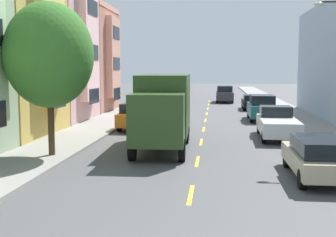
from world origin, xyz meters
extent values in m
plane|color=#4C4C4F|center=(0.00, 30.00, 0.00)|extent=(160.00, 160.00, 0.00)
cube|color=gray|center=(-7.10, 28.00, 0.07)|extent=(3.20, 120.00, 0.14)
cube|color=gray|center=(7.10, 28.00, 0.07)|extent=(3.20, 120.00, 0.14)
cube|color=yellow|center=(0.00, 7.00, 0.00)|extent=(0.14, 2.20, 0.01)
cube|color=yellow|center=(0.00, 12.00, 0.00)|extent=(0.14, 2.20, 0.01)
cube|color=yellow|center=(0.00, 17.00, 0.00)|extent=(0.14, 2.20, 0.01)
cube|color=yellow|center=(0.00, 22.00, 0.00)|extent=(0.14, 2.20, 0.01)
cube|color=yellow|center=(0.00, 27.00, 0.00)|extent=(0.14, 2.20, 0.01)
cube|color=yellow|center=(0.00, 32.00, 0.00)|extent=(0.14, 2.20, 0.01)
cube|color=yellow|center=(0.00, 37.00, 0.00)|extent=(0.14, 2.20, 0.01)
cube|color=yellow|center=(0.00, 42.00, 0.00)|extent=(0.14, 2.20, 0.01)
cube|color=yellow|center=(0.00, 47.00, 0.00)|extent=(0.14, 2.20, 0.01)
cube|color=#F9D572|center=(-8.42, 17.72, 6.70)|extent=(0.55, 3.31, 9.68)
cube|color=#1E232D|center=(-8.13, 17.72, 2.23)|extent=(0.04, 2.52, 1.10)
cube|color=#1E232D|center=(-8.13, 17.72, 5.95)|extent=(0.04, 2.52, 1.10)
cube|color=#CC9E9E|center=(-14.05, 25.28, 5.31)|extent=(10.71, 7.36, 10.62)
cube|color=#FECACA|center=(-8.42, 25.28, 5.74)|extent=(0.55, 3.31, 8.29)
cube|color=#1E232D|center=(-8.13, 25.28, 1.91)|extent=(0.04, 2.52, 1.10)
cube|color=#1E232D|center=(-8.13, 25.28, 5.10)|extent=(0.04, 2.52, 1.10)
cube|color=#1E232D|center=(-8.13, 25.28, 8.29)|extent=(0.04, 2.52, 1.10)
cube|color=#B27560|center=(-13.77, 32.84, 4.55)|extent=(10.13, 7.36, 9.09)
cube|color=#E19B83|center=(-8.95, 32.84, 9.31)|extent=(0.60, 7.36, 0.44)
cube|color=#E19B83|center=(-8.42, 32.84, 4.91)|extent=(0.55, 3.31, 7.09)
cube|color=#1E232D|center=(-8.13, 32.84, 1.64)|extent=(0.04, 2.52, 1.10)
cube|color=#1E232D|center=(-8.13, 32.84, 4.36)|extent=(0.04, 2.52, 1.10)
cube|color=#1E232D|center=(-8.13, 32.84, 7.09)|extent=(0.04, 2.52, 1.10)
cylinder|color=#47331E|center=(-6.40, 12.07, 1.46)|extent=(0.28, 0.28, 2.65)
ellipsoid|color=#387028|center=(-6.40, 12.07, 4.49)|extent=(3.82, 3.82, 4.55)
cylinder|color=#38383D|center=(5.55, 13.30, 6.74)|extent=(1.10, 0.10, 0.10)
ellipsoid|color=silver|center=(5.05, 13.30, 6.64)|extent=(0.44, 0.28, 0.20)
cube|color=#2D471E|center=(-1.83, 15.92, 2.13)|extent=(2.57, 5.73, 2.94)
cube|color=#2D471E|center=(-1.71, 11.94, 1.76)|extent=(2.36, 1.97, 2.20)
cube|color=black|center=(-1.69, 11.04, 2.24)|extent=(2.02, 0.14, 0.97)
cube|color=black|center=(-1.91, 18.67, 0.43)|extent=(2.40, 0.23, 0.24)
cylinder|color=black|center=(-2.77, 11.86, 0.48)|extent=(0.31, 0.97, 0.96)
cylinder|color=black|center=(-0.65, 11.92, 0.48)|extent=(0.31, 0.97, 0.96)
cylinder|color=black|center=(-2.94, 17.52, 0.48)|extent=(0.31, 0.97, 0.96)
cylinder|color=black|center=(-0.82, 17.58, 0.48)|extent=(0.31, 0.97, 0.96)
cylinder|color=black|center=(-2.91, 16.42, 0.48)|extent=(0.31, 0.97, 0.96)
cylinder|color=black|center=(-0.79, 16.48, 0.48)|extent=(0.31, 0.97, 0.96)
cube|color=navy|center=(-4.43, 41.59, 0.73)|extent=(2.09, 5.33, 0.80)
cube|color=black|center=(-4.45, 40.42, 1.43)|extent=(1.79, 1.62, 0.60)
cylinder|color=black|center=(-5.35, 39.80, 0.33)|extent=(0.23, 0.66, 0.66)
cylinder|color=black|center=(-3.57, 39.77, 0.33)|extent=(0.23, 0.66, 0.66)
cylinder|color=black|center=(-5.28, 43.40, 0.33)|extent=(0.23, 0.66, 0.66)
cylinder|color=black|center=(-3.50, 43.37, 0.33)|extent=(0.23, 0.66, 0.66)
cube|color=silver|center=(4.24, 18.73, 0.73)|extent=(2.13, 5.35, 0.80)
cube|color=black|center=(4.26, 19.89, 1.43)|extent=(1.80, 1.63, 0.60)
cylinder|color=black|center=(5.17, 20.51, 0.33)|extent=(0.24, 0.67, 0.66)
cylinder|color=black|center=(3.39, 20.55, 0.33)|extent=(0.24, 0.67, 0.66)
cylinder|color=black|center=(5.08, 16.91, 0.33)|extent=(0.24, 0.67, 0.66)
cylinder|color=black|center=(3.30, 16.95, 0.33)|extent=(0.24, 0.67, 0.66)
cube|color=#194C28|center=(-4.40, 52.09, 0.78)|extent=(1.97, 4.81, 0.90)
cube|color=black|center=(-4.40, 52.09, 1.58)|extent=(1.73, 2.79, 0.70)
cylinder|color=black|center=(-5.27, 50.46, 0.33)|extent=(0.22, 0.66, 0.66)
cylinder|color=black|center=(-3.54, 50.46, 0.33)|extent=(0.22, 0.66, 0.66)
cylinder|color=black|center=(-5.26, 53.73, 0.33)|extent=(0.22, 0.66, 0.66)
cylinder|color=black|center=(-3.53, 53.72, 0.33)|extent=(0.22, 0.66, 0.66)
cube|color=black|center=(4.22, 36.51, 0.63)|extent=(1.86, 4.52, 0.60)
cube|color=black|center=(4.22, 36.28, 1.18)|extent=(1.61, 2.18, 0.50)
cylinder|color=black|center=(5.04, 38.03, 0.33)|extent=(0.23, 0.66, 0.66)
cylinder|color=black|center=(3.46, 38.05, 0.33)|extent=(0.23, 0.66, 0.66)
cylinder|color=black|center=(4.99, 34.97, 0.33)|extent=(0.23, 0.66, 0.66)
cylinder|color=black|center=(3.41, 34.99, 0.33)|extent=(0.23, 0.66, 0.66)
cube|color=tan|center=(4.38, 9.65, 0.64)|extent=(1.83, 4.70, 0.62)
cube|color=black|center=(4.38, 9.27, 1.23)|extent=(1.61, 2.82, 0.55)
cylinder|color=black|center=(5.18, 11.24, 0.33)|extent=(0.22, 0.66, 0.66)
cylinder|color=black|center=(3.58, 11.25, 0.33)|extent=(0.22, 0.66, 0.66)
cylinder|color=black|center=(3.57, 8.05, 0.33)|extent=(0.22, 0.66, 0.66)
cube|color=orange|center=(-4.26, 22.16, 0.73)|extent=(2.11, 5.34, 0.80)
cube|color=black|center=(-4.28, 20.99, 1.43)|extent=(1.79, 1.63, 0.60)
cylinder|color=black|center=(-5.18, 20.37, 0.33)|extent=(0.23, 0.66, 0.66)
cylinder|color=black|center=(-3.40, 20.34, 0.33)|extent=(0.23, 0.66, 0.66)
cylinder|color=black|center=(-5.11, 23.98, 0.33)|extent=(0.23, 0.66, 0.66)
cylinder|color=black|center=(-3.33, 23.94, 0.33)|extent=(0.23, 0.66, 0.66)
cube|color=#B2B5BA|center=(-4.41, 34.25, 0.64)|extent=(1.81, 4.03, 0.62)
cube|color=black|center=(-4.42, 34.73, 1.23)|extent=(1.56, 1.71, 0.55)
cylinder|color=black|center=(-5.15, 32.88, 0.33)|extent=(0.23, 0.66, 0.66)
cylinder|color=black|center=(-3.63, 32.90, 0.33)|extent=(0.23, 0.66, 0.66)
cylinder|color=black|center=(-5.19, 35.60, 0.33)|extent=(0.23, 0.66, 0.66)
cylinder|color=black|center=(-3.67, 35.62, 0.33)|extent=(0.23, 0.66, 0.66)
cube|color=#195B60|center=(4.25, 27.52, 0.78)|extent=(2.00, 4.82, 0.90)
cube|color=black|center=(4.25, 27.52, 1.58)|extent=(1.74, 2.80, 0.70)
cylinder|color=black|center=(5.13, 29.14, 0.33)|extent=(0.23, 0.66, 0.66)
cylinder|color=black|center=(3.40, 29.16, 0.33)|extent=(0.23, 0.66, 0.66)
cylinder|color=black|center=(5.10, 25.88, 0.33)|extent=(0.23, 0.66, 0.66)
cylinder|color=black|center=(3.37, 25.90, 0.33)|extent=(0.23, 0.66, 0.66)
cube|color=#333338|center=(1.80, 45.40, 0.78)|extent=(1.95, 4.80, 0.90)
cube|color=black|center=(1.80, 45.40, 1.58)|extent=(1.72, 2.78, 0.70)
cylinder|color=black|center=(2.67, 47.03, 0.33)|extent=(0.22, 0.66, 0.66)
cylinder|color=black|center=(0.94, 47.03, 0.33)|extent=(0.22, 0.66, 0.66)
cylinder|color=black|center=(2.67, 43.77, 0.33)|extent=(0.22, 0.66, 0.66)
cylinder|color=black|center=(0.94, 43.77, 0.33)|extent=(0.22, 0.66, 0.66)
camera|label=1|loc=(0.73, -6.37, 3.91)|focal=47.14mm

